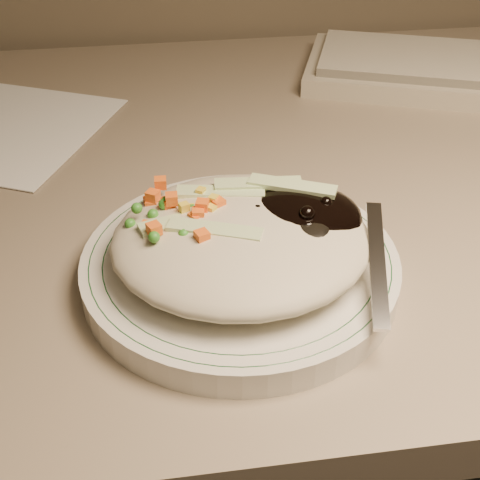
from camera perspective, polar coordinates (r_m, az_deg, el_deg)
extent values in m
cube|color=#7E6F5B|center=(0.69, 6.41, 5.64)|extent=(1.40, 0.70, 0.04)
cylinder|color=silver|center=(0.51, 0.00, -2.34)|extent=(0.24, 0.24, 0.02)
torus|color=#144723|center=(0.51, 0.00, -1.46)|extent=(0.23, 0.23, 0.00)
torus|color=#144723|center=(0.51, 0.00, -1.46)|extent=(0.21, 0.21, 0.00)
ellipsoid|color=#AEA68D|center=(0.49, 0.08, 0.05)|extent=(0.19, 0.18, 0.04)
ellipsoid|color=black|center=(0.51, 4.87, 1.91)|extent=(0.10, 0.09, 0.03)
ellipsoid|color=orange|center=(0.50, -5.32, 1.13)|extent=(0.08, 0.08, 0.02)
sphere|color=black|center=(0.50, 1.50, 2.41)|extent=(0.01, 0.01, 0.01)
sphere|color=black|center=(0.51, 4.61, 3.04)|extent=(0.01, 0.01, 0.01)
sphere|color=black|center=(0.50, 7.34, 3.16)|extent=(0.01, 0.01, 0.01)
sphere|color=black|center=(0.52, 6.20, 3.37)|extent=(0.01, 0.01, 0.01)
sphere|color=black|center=(0.49, 5.75, 2.24)|extent=(0.01, 0.01, 0.01)
sphere|color=black|center=(0.50, 4.50, 2.58)|extent=(0.01, 0.01, 0.01)
sphere|color=black|center=(0.51, 5.48, 3.32)|extent=(0.01, 0.01, 0.01)
cube|color=orange|center=(0.50, -5.86, 3.51)|extent=(0.01, 0.01, 0.01)
cube|color=orange|center=(0.49, -3.81, 1.22)|extent=(0.01, 0.01, 0.01)
cube|color=orange|center=(0.51, -7.45, 3.76)|extent=(0.01, 0.01, 0.01)
cube|color=orange|center=(0.49, -3.23, 2.96)|extent=(0.01, 0.01, 0.01)
cube|color=orange|center=(0.49, -3.58, 2.22)|extent=(0.01, 0.01, 0.01)
cube|color=orange|center=(0.52, -7.63, 3.25)|extent=(0.01, 0.01, 0.01)
cube|color=orange|center=(0.50, -6.12, 3.16)|extent=(0.01, 0.01, 0.01)
cube|color=orange|center=(0.49, -3.77, 1.88)|extent=(0.01, 0.01, 0.01)
cube|color=orange|center=(0.50, -1.89, 3.10)|extent=(0.01, 0.01, 0.01)
cube|color=orange|center=(0.52, -6.80, 4.85)|extent=(0.01, 0.01, 0.01)
cube|color=orange|center=(0.47, -7.35, 0.95)|extent=(0.01, 0.01, 0.01)
cube|color=orange|center=(0.46, -3.26, 0.31)|extent=(0.01, 0.01, 0.01)
cube|color=orange|center=(0.49, -7.90, 1.03)|extent=(0.01, 0.01, 0.01)
cube|color=orange|center=(0.52, -7.53, 3.00)|extent=(0.01, 0.01, 0.01)
sphere|color=#388C28|center=(0.50, -3.71, 2.35)|extent=(0.01, 0.01, 0.01)
sphere|color=#388C28|center=(0.46, -7.34, 0.25)|extent=(0.01, 0.01, 0.01)
sphere|color=#388C28|center=(0.50, -7.44, 2.17)|extent=(0.01, 0.01, 0.01)
sphere|color=#388C28|center=(0.49, -8.81, 2.70)|extent=(0.01, 0.01, 0.01)
sphere|color=#388C28|center=(0.50, -4.09, 2.61)|extent=(0.01, 0.01, 0.01)
sphere|color=#388C28|center=(0.48, -2.96, 0.22)|extent=(0.01, 0.01, 0.01)
sphere|color=#388C28|center=(0.49, -5.39, 1.62)|extent=(0.01, 0.01, 0.01)
sphere|color=#388C28|center=(0.48, -6.04, 0.21)|extent=(0.01, 0.01, 0.01)
sphere|color=#388C28|center=(0.50, -9.35, 1.37)|extent=(0.01, 0.01, 0.01)
sphere|color=#388C28|center=(0.50, -6.27, 3.30)|extent=(0.01, 0.01, 0.01)
sphere|color=#388C28|center=(0.50, -6.51, 3.06)|extent=(0.01, 0.01, 0.01)
sphere|color=#388C28|center=(0.48, -7.29, 1.03)|extent=(0.01, 0.01, 0.01)
sphere|color=#388C28|center=(0.47, -4.83, 0.47)|extent=(0.01, 0.01, 0.01)
sphere|color=#388C28|center=(0.52, -1.65, 3.71)|extent=(0.01, 0.01, 0.01)
cube|color=yellow|center=(0.50, -4.24, 2.60)|extent=(0.01, 0.01, 0.01)
cube|color=yellow|center=(0.49, -2.47, 2.59)|extent=(0.01, 0.01, 0.01)
cube|color=yellow|center=(0.50, -5.48, 2.66)|extent=(0.01, 0.01, 0.01)
cube|color=yellow|center=(0.49, -4.79, 2.78)|extent=(0.01, 0.01, 0.01)
cube|color=yellow|center=(0.49, -5.36, 1.49)|extent=(0.01, 0.01, 0.01)
cube|color=yellow|center=(0.50, -2.28, 3.43)|extent=(0.01, 0.01, 0.01)
cube|color=yellow|center=(0.51, -3.37, 4.07)|extent=(0.01, 0.01, 0.01)
cube|color=yellow|center=(0.49, -4.26, 1.50)|extent=(0.01, 0.01, 0.01)
cube|color=#B2D18C|center=(0.51, -1.67, 4.08)|extent=(0.07, 0.03, 0.00)
cube|color=#B2D18C|center=(0.52, 1.56, 4.81)|extent=(0.07, 0.02, 0.00)
cube|color=#B2D18C|center=(0.49, -4.74, 1.75)|extent=(0.07, 0.03, 0.00)
cube|color=#B2D18C|center=(0.52, 4.50, 4.62)|extent=(0.07, 0.04, 0.00)
cube|color=#B2D18C|center=(0.48, 0.76, 0.79)|extent=(0.07, 0.03, 0.00)
cube|color=#B2D18C|center=(0.47, -2.17, 0.87)|extent=(0.07, 0.04, 0.00)
ellipsoid|color=silver|center=(0.49, 5.81, 1.27)|extent=(0.04, 0.05, 0.01)
cube|color=silver|center=(0.48, 11.63, -1.87)|extent=(0.04, 0.11, 0.03)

